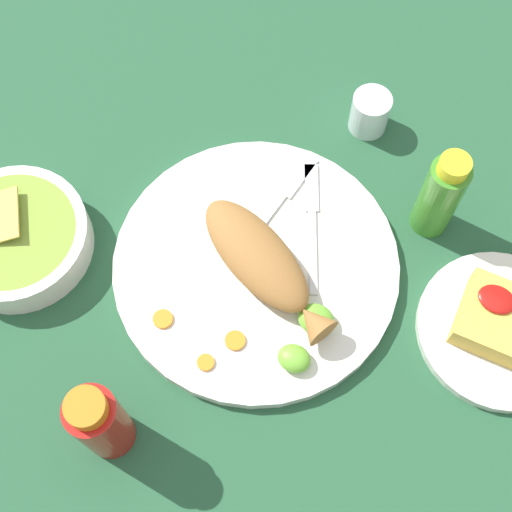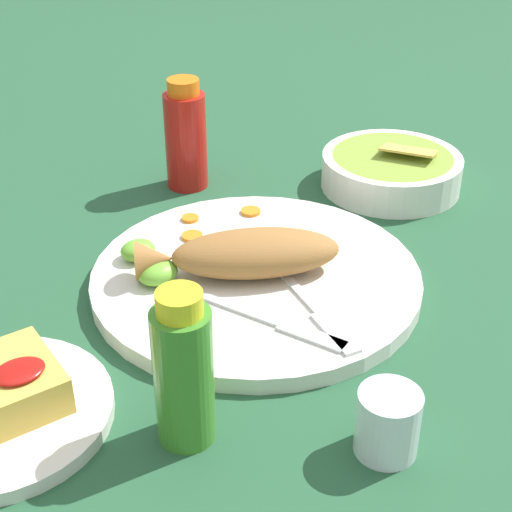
{
  "view_description": "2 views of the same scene",
  "coord_description": "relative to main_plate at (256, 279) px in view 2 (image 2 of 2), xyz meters",
  "views": [
    {
      "loc": [
        -0.15,
        0.33,
        0.83
      ],
      "look_at": [
        0.0,
        0.0,
        0.04
      ],
      "focal_mm": 50.0,
      "sensor_mm": 36.0,
      "label": 1
    },
    {
      "loc": [
        -0.4,
        -0.59,
        0.48
      ],
      "look_at": [
        0.0,
        0.0,
        0.04
      ],
      "focal_mm": 55.0,
      "sensor_mm": 36.0,
      "label": 2
    }
  ],
  "objects": [
    {
      "name": "ground_plane",
      "position": [
        0.0,
        0.0,
        -0.01
      ],
      "size": [
        4.0,
        4.0,
        0.0
      ],
      "primitive_type": "plane",
      "color": "#235133"
    },
    {
      "name": "main_plate",
      "position": [
        0.0,
        0.0,
        0.0
      ],
      "size": [
        0.36,
        0.36,
        0.02
      ],
      "primitive_type": "cylinder",
      "color": "silver",
      "rests_on": "ground_plane"
    },
    {
      "name": "fried_fish",
      "position": [
        -0.01,
        0.01,
        0.03
      ],
      "size": [
        0.22,
        0.15,
        0.05
      ],
      "rotation": [
        0.0,
        0.0,
        -0.48
      ],
      "color": "#996633",
      "rests_on": "main_plate"
    },
    {
      "name": "fork_near",
      "position": [
        0.01,
        -0.09,
        0.01
      ],
      "size": [
        0.04,
        0.18,
        0.0
      ],
      "rotation": [
        0.0,
        0.0,
        4.55
      ],
      "color": "silver",
      "rests_on": "main_plate"
    },
    {
      "name": "fork_far",
      "position": [
        -0.04,
        -0.09,
        0.01
      ],
      "size": [
        0.09,
        0.17,
        0.0
      ],
      "rotation": [
        0.0,
        0.0,
        5.13
      ],
      "color": "silver",
      "rests_on": "main_plate"
    },
    {
      "name": "carrot_slice_near",
      "position": [
        0.07,
        0.11,
        0.01
      ],
      "size": [
        0.02,
        0.02,
        0.0
      ],
      "primitive_type": "cylinder",
      "color": "orange",
      "rests_on": "main_plate"
    },
    {
      "name": "carrot_slice_mid",
      "position": [
        0.0,
        0.14,
        0.01
      ],
      "size": [
        0.02,
        0.02,
        0.0
      ],
      "primitive_type": "cylinder",
      "color": "orange",
      "rests_on": "main_plate"
    },
    {
      "name": "carrot_slice_far",
      "position": [
        -0.02,
        0.1,
        0.01
      ],
      "size": [
        0.02,
        0.02,
        0.0
      ],
      "primitive_type": "cylinder",
      "color": "orange",
      "rests_on": "main_plate"
    },
    {
      "name": "lime_wedge_main",
      "position": [
        -0.09,
        0.1,
        0.02
      ],
      "size": [
        0.04,
        0.03,
        0.02
      ],
      "primitive_type": "ellipsoid",
      "color": "#6BB233",
      "rests_on": "main_plate"
    },
    {
      "name": "lime_wedge_side",
      "position": [
        -0.1,
        0.04,
        0.02
      ],
      "size": [
        0.04,
        0.04,
        0.02
      ],
      "primitive_type": "ellipsoid",
      "color": "#6BB233",
      "rests_on": "main_plate"
    },
    {
      "name": "hot_sauce_bottle_red",
      "position": [
        0.06,
        0.26,
        0.06
      ],
      "size": [
        0.06,
        0.06,
        0.15
      ],
      "color": "#B21914",
      "rests_on": "ground_plane"
    },
    {
      "name": "hot_sauce_bottle_green",
      "position": [
        -0.18,
        -0.16,
        0.06
      ],
      "size": [
        0.05,
        0.05,
        0.14
      ],
      "color": "#3D8428",
      "rests_on": "ground_plane"
    },
    {
      "name": "salt_cup",
      "position": [
        -0.05,
        -0.26,
        0.02
      ],
      "size": [
        0.05,
        0.05,
        0.06
      ],
      "color": "silver",
      "rests_on": "ground_plane"
    },
    {
      "name": "guacamole_bowl",
      "position": [
        0.29,
        0.1,
        0.02
      ],
      "size": [
        0.19,
        0.19,
        0.06
      ],
      "color": "white",
      "rests_on": "ground_plane"
    }
  ]
}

